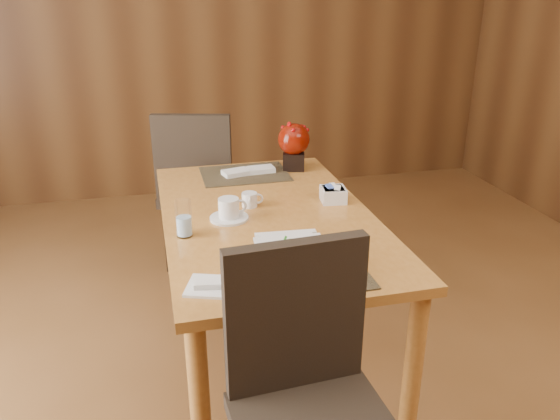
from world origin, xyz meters
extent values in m
cube|color=#573519|center=(0.00, 3.00, 1.40)|extent=(5.00, 0.02, 2.80)
cube|color=#B97833|center=(0.00, 0.60, 0.73)|extent=(0.90, 1.50, 0.04)
cylinder|color=#B97833|center=(-0.39, -0.09, 0.35)|extent=(0.07, 0.07, 0.71)
cylinder|color=#B97833|center=(-0.39, 1.29, 0.35)|extent=(0.07, 0.07, 0.71)
cylinder|color=#B97833|center=(0.39, -0.09, 0.35)|extent=(0.07, 0.07, 0.71)
cylinder|color=#B97833|center=(0.39, 1.29, 0.35)|extent=(0.07, 0.07, 0.71)
cube|color=black|center=(0.00, 0.05, 0.75)|extent=(0.45, 0.33, 0.01)
cube|color=black|center=(0.00, 1.15, 0.75)|extent=(0.45, 0.33, 0.01)
cube|color=white|center=(-0.04, 0.07, 0.76)|extent=(0.28, 0.28, 0.01)
cube|color=white|center=(-0.04, 0.07, 0.81)|extent=(0.20, 0.20, 0.09)
cylinder|color=tan|center=(-0.04, 0.07, 0.81)|extent=(0.17, 0.17, 0.07)
cylinder|color=white|center=(-0.17, 0.58, 0.76)|extent=(0.17, 0.17, 0.01)
cylinder|color=white|center=(-0.17, 0.58, 0.80)|extent=(0.09, 0.09, 0.08)
cylinder|color=black|center=(-0.17, 0.58, 0.84)|extent=(0.08, 0.08, 0.01)
cylinder|color=white|center=(-0.37, 0.46, 0.83)|extent=(0.08, 0.08, 0.15)
cube|color=white|center=(0.33, 0.67, 0.78)|extent=(0.12, 0.12, 0.07)
cube|color=black|center=(0.28, 1.18, 0.80)|extent=(0.14, 0.14, 0.09)
sphere|color=maroon|center=(0.28, 1.18, 0.92)|extent=(0.17, 0.17, 0.17)
cube|color=white|center=(-0.33, 0.03, 0.75)|extent=(0.18, 0.18, 0.01)
cube|color=black|center=(-0.09, -0.19, 0.74)|extent=(0.44, 0.08, 0.50)
cube|color=black|center=(-0.19, 1.71, 0.47)|extent=(0.57, 0.57, 0.06)
cube|color=black|center=(-0.24, 1.50, 0.75)|extent=(0.45, 0.16, 0.51)
cylinder|color=black|center=(0.05, 1.84, 0.22)|extent=(0.04, 0.04, 0.44)
cylinder|color=black|center=(-0.05, 1.47, 0.22)|extent=(0.04, 0.04, 0.44)
cylinder|color=black|center=(-0.32, 1.94, 0.22)|extent=(0.04, 0.04, 0.44)
cylinder|color=black|center=(-0.42, 1.57, 0.22)|extent=(0.04, 0.04, 0.44)
camera|label=1|loc=(-0.47, -1.55, 1.68)|focal=35.00mm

